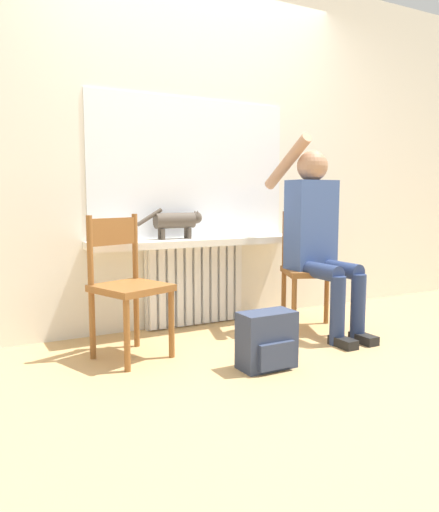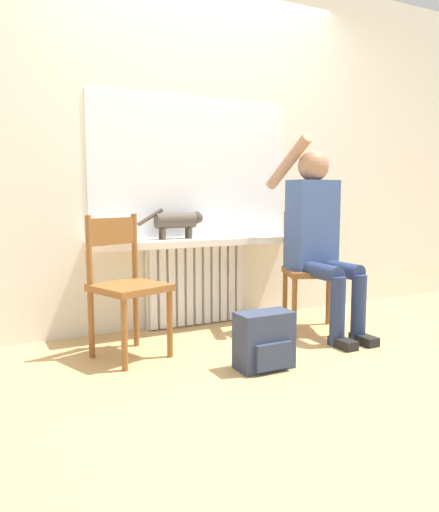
{
  "view_description": "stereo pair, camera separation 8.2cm",
  "coord_description": "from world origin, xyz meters",
  "views": [
    {
      "loc": [
        -1.62,
        -2.2,
        0.97
      ],
      "look_at": [
        0.0,
        0.77,
        0.57
      ],
      "focal_mm": 35.0,
      "sensor_mm": 36.0,
      "label": 1
    },
    {
      "loc": [
        -1.55,
        -2.24,
        0.97
      ],
      "look_at": [
        0.0,
        0.77,
        0.57
      ],
      "focal_mm": 35.0,
      "sensor_mm": 36.0,
      "label": 2
    }
  ],
  "objects": [
    {
      "name": "cat",
      "position": [
        -0.17,
        1.09,
        0.8
      ],
      "size": [
        0.5,
        0.11,
        0.22
      ],
      "color": "#4C4238",
      "rests_on": "windowsill"
    },
    {
      "name": "backpack",
      "position": [
        -0.07,
        0.08,
        0.16
      ],
      "size": [
        0.32,
        0.2,
        0.33
      ],
      "color": "#333D56",
      "rests_on": "ground_plane"
    },
    {
      "name": "person",
      "position": [
        0.68,
        0.56,
        0.73
      ],
      "size": [
        0.36,
        0.95,
        1.41
      ],
      "color": "navy",
      "rests_on": "ground_plane"
    },
    {
      "name": "chair_left",
      "position": [
        -0.69,
        0.65,
        0.45
      ],
      "size": [
        0.49,
        0.49,
        0.86
      ],
      "rotation": [
        0.0,
        0.0,
        0.34
      ],
      "color": "brown",
      "rests_on": "ground_plane"
    },
    {
      "name": "window_glass",
      "position": [
        0.0,
        1.2,
        1.18
      ],
      "size": [
        1.58,
        0.01,
        1.02
      ],
      "color": "white",
      "rests_on": "windowsill"
    },
    {
      "name": "ground_plane",
      "position": [
        0.0,
        0.0,
        0.0
      ],
      "size": [
        12.0,
        12.0,
        0.0
      ],
      "primitive_type": "plane",
      "color": "tan"
    },
    {
      "name": "chair_right",
      "position": [
        0.7,
        0.65,
        0.45
      ],
      "size": [
        0.51,
        0.51,
        0.86
      ],
      "rotation": [
        0.0,
        0.0,
        -0.41
      ],
      "color": "brown",
      "rests_on": "ground_plane"
    },
    {
      "name": "windowsill",
      "position": [
        0.0,
        1.06,
        0.64
      ],
      "size": [
        1.64,
        0.29,
        0.05
      ],
      "color": "white",
      "rests_on": "radiator"
    },
    {
      "name": "radiator",
      "position": [
        -0.0,
        1.15,
        0.31
      ],
      "size": [
        0.78,
        0.08,
        0.62
      ],
      "color": "white",
      "rests_on": "ground_plane"
    },
    {
      "name": "wall_with_window",
      "position": [
        0.0,
        1.23,
        1.35
      ],
      "size": [
        7.0,
        0.06,
        2.7
      ],
      "color": "white",
      "rests_on": "ground_plane"
    }
  ]
}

